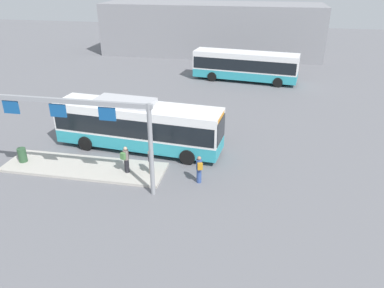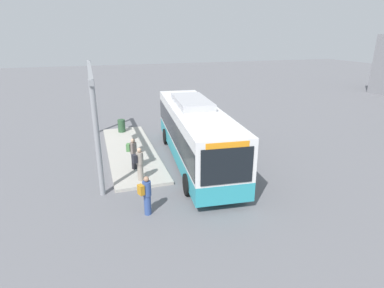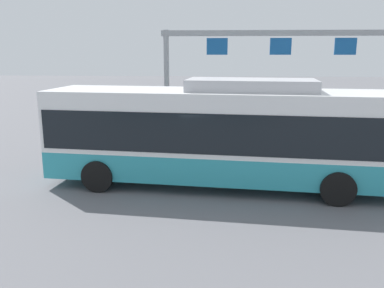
% 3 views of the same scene
% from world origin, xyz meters
% --- Properties ---
extents(ground_plane, '(120.00, 120.00, 0.00)m').
position_xyz_m(ground_plane, '(0.00, 0.00, 0.00)').
color(ground_plane, slate).
extents(platform_curb, '(10.00, 2.80, 0.16)m').
position_xyz_m(platform_curb, '(-2.47, -3.31, 0.08)').
color(platform_curb, '#B2ADA3').
rests_on(platform_curb, ground).
extents(bus_main, '(11.37, 3.58, 3.46)m').
position_xyz_m(bus_main, '(-0.01, 0.00, 1.81)').
color(bus_main, teal).
rests_on(bus_main, ground).
extents(person_boarding, '(0.48, 0.60, 1.67)m').
position_xyz_m(person_boarding, '(4.73, -3.60, 0.89)').
color(person_boarding, '#334C8C').
rests_on(person_boarding, ground).
extents(person_waiting_near, '(0.44, 0.59, 1.67)m').
position_xyz_m(person_waiting_near, '(1.86, -3.42, 1.05)').
color(person_waiting_near, gray).
rests_on(person_waiting_near, platform_curb).
extents(person_waiting_mid, '(0.47, 0.59, 1.67)m').
position_xyz_m(person_waiting_mid, '(0.35, -3.51, 1.05)').
color(person_waiting_mid, black).
rests_on(person_waiting_mid, platform_curb).
extents(platform_sign_gantry, '(10.22, 0.24, 5.20)m').
position_xyz_m(platform_sign_gantry, '(-2.44, -5.23, 3.80)').
color(platform_sign_gantry, gray).
rests_on(platform_sign_gantry, ground).
extents(trash_bin, '(0.52, 0.52, 0.90)m').
position_xyz_m(trash_bin, '(-6.51, -3.43, 0.61)').
color(trash_bin, '#2D5133').
rests_on(trash_bin, platform_curb).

